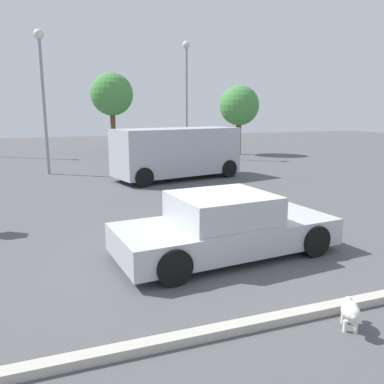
{
  "coord_description": "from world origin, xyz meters",
  "views": [
    {
      "loc": [
        -2.95,
        -7.08,
        2.85
      ],
      "look_at": [
        0.31,
        1.78,
        0.9
      ],
      "focal_mm": 36.65,
      "sensor_mm": 36.0,
      "label": 1
    }
  ],
  "objects_px": {
    "van_white": "(177,152)",
    "sedan_foreground": "(225,227)",
    "light_post_far": "(186,81)",
    "light_post_mid": "(42,78)",
    "dog": "(351,311)"
  },
  "relations": [
    {
      "from": "van_white",
      "to": "sedan_foreground",
      "type": "bearing_deg",
      "value": -115.71
    },
    {
      "from": "sedan_foreground",
      "to": "light_post_far",
      "type": "relative_size",
      "value": 0.67
    },
    {
      "from": "van_white",
      "to": "light_post_mid",
      "type": "distance_m",
      "value": 6.88
    },
    {
      "from": "light_post_mid",
      "to": "dog",
      "type": "bearing_deg",
      "value": -76.71
    },
    {
      "from": "dog",
      "to": "light_post_far",
      "type": "relative_size",
      "value": 0.07
    },
    {
      "from": "sedan_foreground",
      "to": "light_post_mid",
      "type": "height_order",
      "value": "light_post_mid"
    },
    {
      "from": "sedan_foreground",
      "to": "van_white",
      "type": "height_order",
      "value": "van_white"
    },
    {
      "from": "van_white",
      "to": "light_post_mid",
      "type": "bearing_deg",
      "value": 134.35
    },
    {
      "from": "van_white",
      "to": "light_post_mid",
      "type": "relative_size",
      "value": 0.89
    },
    {
      "from": "light_post_mid",
      "to": "light_post_far",
      "type": "bearing_deg",
      "value": 24.45
    },
    {
      "from": "sedan_foreground",
      "to": "light_post_far",
      "type": "bearing_deg",
      "value": 67.56
    },
    {
      "from": "light_post_mid",
      "to": "light_post_far",
      "type": "relative_size",
      "value": 0.92
    },
    {
      "from": "van_white",
      "to": "light_post_mid",
      "type": "height_order",
      "value": "light_post_mid"
    },
    {
      "from": "light_post_far",
      "to": "light_post_mid",
      "type": "bearing_deg",
      "value": -155.55
    },
    {
      "from": "dog",
      "to": "light_post_mid",
      "type": "xyz_separation_m",
      "value": [
        -3.63,
        15.38,
        4.04
      ]
    }
  ]
}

